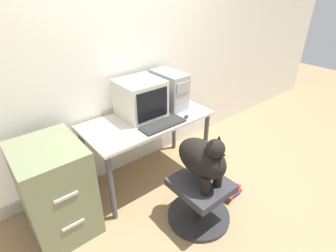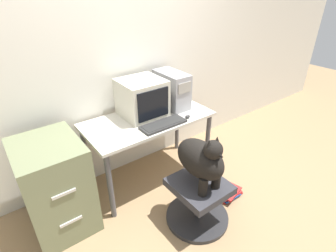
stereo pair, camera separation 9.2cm
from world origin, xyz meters
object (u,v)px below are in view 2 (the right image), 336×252
(pc_tower, at_px, (172,90))
(dog, at_px, (202,159))
(crt_monitor, at_px, (142,98))
(office_chair, at_px, (198,201))
(filing_cabinet, at_px, (56,186))
(book_stack_floor, at_px, (228,193))
(keyboard, at_px, (163,124))

(pc_tower, bearing_deg, dog, -112.33)
(crt_monitor, distance_m, office_chair, 1.14)
(pc_tower, bearing_deg, crt_monitor, 178.19)
(pc_tower, distance_m, office_chair, 1.19)
(pc_tower, bearing_deg, filing_cabinet, -173.82)
(dog, bearing_deg, book_stack_floor, 3.05)
(filing_cabinet, xyz_separation_m, book_stack_floor, (1.48, -0.70, -0.39))
(crt_monitor, bearing_deg, dog, -89.29)
(office_chair, bearing_deg, book_stack_floor, 2.82)
(dog, bearing_deg, office_chair, 90.00)
(crt_monitor, height_order, filing_cabinet, crt_monitor)
(dog, relative_size, filing_cabinet, 0.60)
(keyboard, relative_size, filing_cabinet, 0.54)
(crt_monitor, bearing_deg, office_chair, -89.29)
(keyboard, bearing_deg, filing_cabinet, 171.22)
(keyboard, xyz_separation_m, dog, (-0.02, -0.56, -0.07))
(keyboard, bearing_deg, crt_monitor, 95.70)
(pc_tower, distance_m, dog, 0.98)
(book_stack_floor, bearing_deg, crt_monitor, 118.91)
(dog, relative_size, book_stack_floor, 1.73)
(office_chair, xyz_separation_m, dog, (-0.00, -0.00, 0.48))
(keyboard, xyz_separation_m, book_stack_floor, (0.44, -0.54, -0.73))
(office_chair, xyz_separation_m, book_stack_floor, (0.46, 0.02, -0.18))
(pc_tower, relative_size, filing_cabinet, 0.50)
(office_chair, height_order, dog, dog)
(filing_cabinet, bearing_deg, dog, -35.46)
(crt_monitor, relative_size, office_chair, 0.72)
(pc_tower, xyz_separation_m, filing_cabinet, (-1.37, -0.15, -0.52))
(crt_monitor, xyz_separation_m, pc_tower, (0.37, -0.01, 0.01))
(pc_tower, distance_m, filing_cabinet, 1.48)
(crt_monitor, height_order, dog, crt_monitor)
(book_stack_floor, bearing_deg, filing_cabinet, 154.72)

